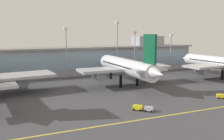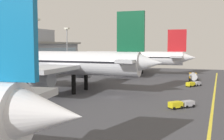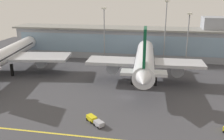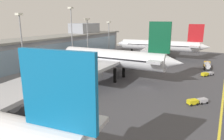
{
  "view_description": "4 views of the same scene",
  "coord_description": "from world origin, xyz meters",
  "views": [
    {
      "loc": [
        -37.57,
        -71.45,
        21.39
      ],
      "look_at": [
        -2.3,
        13.78,
        6.77
      ],
      "focal_mm": 38.47,
      "sensor_mm": 36.0,
      "label": 1
    },
    {
      "loc": [
        -60.18,
        -23.04,
        12.32
      ],
      "look_at": [
        8.85,
        4.22,
        5.72
      ],
      "focal_mm": 43.92,
      "sensor_mm": 36.0,
      "label": 2
    },
    {
      "loc": [
        7.69,
        -66.56,
        29.26
      ],
      "look_at": [
        -5.8,
        7.31,
        5.89
      ],
      "focal_mm": 40.05,
      "sensor_mm": 36.0,
      "label": 3
    },
    {
      "loc": [
        -59.66,
        -21.35,
        21.56
      ],
      "look_at": [
        0.5,
        12.57,
        4.28
      ],
      "focal_mm": 32.95,
      "sensor_mm": 36.0,
      "label": 4
    }
  ],
  "objects": [
    {
      "name": "airliner_near_right",
      "position": [
        3.98,
        14.39,
        7.6
      ],
      "size": [
        38.84,
        49.02,
        20.73
      ],
      "rotation": [
        0.0,
        0.0,
        1.61
      ],
      "color": "black",
      "rests_on": "ground"
    },
    {
      "name": "ground_plane",
      "position": [
        0.0,
        0.0,
        0.0
      ],
      "size": [
        180.0,
        180.0,
        0.0
      ],
      "primitive_type": "plane",
      "color": "#424247"
    },
    {
      "name": "airliner_far_right",
      "position": [
        52.66,
        11.55,
        6.92
      ],
      "size": [
        41.34,
        51.34,
        18.92
      ],
      "rotation": [
        0.0,
        0.0,
        1.67
      ],
      "color": "black",
      "rests_on": "ground"
    },
    {
      "name": "apron_light_mast_west",
      "position": [
        -14.85,
        38.29,
        15.31
      ],
      "size": [
        1.8,
        1.8,
        23.36
      ],
      "color": "gray",
      "rests_on": "ground"
    },
    {
      "name": "terminal_building",
      "position": [
        1.61,
        47.78,
        7.46
      ],
      "size": [
        119.31,
        14.0,
        19.12
      ],
      "color": "#9399A3",
      "rests_on": "ground"
    },
    {
      "name": "service_truck_far",
      "position": [
        -5.57,
        -16.2,
        0.79
      ],
      "size": [
        5.16,
        4.93,
        1.4
      ],
      "rotation": [
        0.0,
        0.0,
        2.4
      ],
      "color": "black",
      "rests_on": "ground"
    },
    {
      "name": "apron_light_mast_east",
      "position": [
        10.76,
        38.5,
        16.97
      ],
      "size": [
        1.8,
        1.8,
        26.38
      ],
      "color": "gray",
      "rests_on": "ground"
    },
    {
      "name": "apron_light_mast_far_east",
      "position": [
        43.31,
        38.78,
        13.46
      ],
      "size": [
        1.8,
        1.8,
        20.06
      ],
      "color": "gray",
      "rests_on": "ground"
    },
    {
      "name": "fuel_tanker_truck",
      "position": [
        39.08,
        -14.55,
        1.51
      ],
      "size": [
        9.28,
        3.93,
        2.9
      ],
      "rotation": [
        0.0,
        0.0,
        0.13
      ],
      "color": "black",
      "rests_on": "ground"
    },
    {
      "name": "taxiway_centreline_stripe",
      "position": [
        0.0,
        -22.0,
        0.01
      ],
      "size": [
        144.0,
        0.5,
        0.01
      ],
      "primitive_type": "cube",
      "color": "yellow",
      "rests_on": "ground"
    },
    {
      "name": "apron_light_mast_centre",
      "position": [
        19.69,
        36.66,
        14.4
      ],
      "size": [
        1.8,
        1.8,
        21.72
      ],
      "color": "gray",
      "rests_on": "ground"
    },
    {
      "name": "baggage_tug_near",
      "position": [
        25.46,
        -15.81,
        0.79
      ],
      "size": [
        5.53,
        4.36,
        1.4
      ],
      "rotation": [
        0.0,
        0.0,
        2.57
      ],
      "color": "black",
      "rests_on": "ground"
    }
  ]
}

